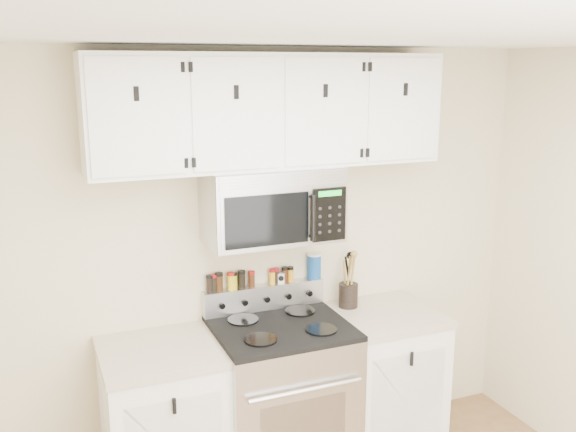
# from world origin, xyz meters

# --- Properties ---
(back_wall) EXTENTS (3.50, 0.01, 2.50)m
(back_wall) POSITION_xyz_m (0.00, 1.75, 1.25)
(back_wall) COLOR beige
(back_wall) RESTS_ON floor
(ceiling) EXTENTS (3.50, 3.50, 0.01)m
(ceiling) POSITION_xyz_m (0.00, 0.00, 2.50)
(ceiling) COLOR white
(ceiling) RESTS_ON back_wall
(range) EXTENTS (0.76, 0.65, 1.10)m
(range) POSITION_xyz_m (0.00, 1.43, 0.49)
(range) COLOR #B7B7BA
(range) RESTS_ON floor
(base_cabinet_left) EXTENTS (0.64, 0.62, 0.92)m
(base_cabinet_left) POSITION_xyz_m (-0.69, 1.45, 0.46)
(base_cabinet_left) COLOR white
(base_cabinet_left) RESTS_ON floor
(base_cabinet_right) EXTENTS (0.64, 0.62, 0.92)m
(base_cabinet_right) POSITION_xyz_m (0.69, 1.45, 0.46)
(base_cabinet_right) COLOR white
(base_cabinet_right) RESTS_ON floor
(microwave) EXTENTS (0.76, 0.44, 0.42)m
(microwave) POSITION_xyz_m (0.00, 1.55, 1.63)
(microwave) COLOR #9E9EA3
(microwave) RESTS_ON back_wall
(upper_cabinets) EXTENTS (2.00, 0.35, 0.62)m
(upper_cabinets) POSITION_xyz_m (-0.00, 1.58, 2.15)
(upper_cabinets) COLOR white
(upper_cabinets) RESTS_ON back_wall
(utensil_crock) EXTENTS (0.12, 0.12, 0.35)m
(utensil_crock) POSITION_xyz_m (0.52, 1.61, 1.01)
(utensil_crock) COLOR black
(utensil_crock) RESTS_ON base_cabinet_right
(kitchen_timer) EXTENTS (0.07, 0.06, 0.06)m
(kitchen_timer) POSITION_xyz_m (0.10, 1.71, 1.13)
(kitchen_timer) COLOR white
(kitchen_timer) RESTS_ON range
(salt_canister) EXTENTS (0.09, 0.09, 0.16)m
(salt_canister) POSITION_xyz_m (0.33, 1.71, 1.18)
(salt_canister) COLOR #164B99
(salt_canister) RESTS_ON range
(spice_jar_0) EXTENTS (0.04, 0.04, 0.10)m
(spice_jar_0) POSITION_xyz_m (-0.34, 1.71, 1.15)
(spice_jar_0) COLOR black
(spice_jar_0) RESTS_ON range
(spice_jar_1) EXTENTS (0.04, 0.04, 0.11)m
(spice_jar_1) POSITION_xyz_m (-0.31, 1.71, 1.15)
(spice_jar_1) COLOR black
(spice_jar_1) RESTS_ON range
(spice_jar_2) EXTENTS (0.05, 0.05, 0.11)m
(spice_jar_2) POSITION_xyz_m (-0.28, 1.71, 1.16)
(spice_jar_2) COLOR #3C210E
(spice_jar_2) RESTS_ON range
(spice_jar_3) EXTENTS (0.05, 0.05, 0.10)m
(spice_jar_3) POSITION_xyz_m (-0.21, 1.71, 1.15)
(spice_jar_3) COLOR yellow
(spice_jar_3) RESTS_ON range
(spice_jar_4) EXTENTS (0.04, 0.04, 0.10)m
(spice_jar_4) POSITION_xyz_m (-0.19, 1.71, 1.15)
(spice_jar_4) COLOR gold
(spice_jar_4) RESTS_ON range
(spice_jar_5) EXTENTS (0.04, 0.04, 0.11)m
(spice_jar_5) POSITION_xyz_m (-0.14, 1.71, 1.15)
(spice_jar_5) COLOR black
(spice_jar_5) RESTS_ON range
(spice_jar_6) EXTENTS (0.04, 0.04, 0.10)m
(spice_jar_6) POSITION_xyz_m (-0.08, 1.71, 1.15)
(spice_jar_6) COLOR #3E1F0E
(spice_jar_6) RESTS_ON range
(spice_jar_7) EXTENTS (0.04, 0.04, 0.09)m
(spice_jar_7) POSITION_xyz_m (0.05, 1.71, 1.15)
(spice_jar_7) COLOR gold
(spice_jar_7) RESTS_ON range
(spice_jar_8) EXTENTS (0.04, 0.04, 0.10)m
(spice_jar_8) POSITION_xyz_m (0.08, 1.71, 1.15)
(spice_jar_8) COLOR black
(spice_jar_8) RESTS_ON range
(spice_jar_9) EXTENTS (0.04, 0.04, 0.10)m
(spice_jar_9) POSITION_xyz_m (0.14, 1.71, 1.15)
(spice_jar_9) COLOR #3D1D0E
(spice_jar_9) RESTS_ON range
(spice_jar_10) EXTENTS (0.04, 0.04, 0.09)m
(spice_jar_10) POSITION_xyz_m (0.17, 1.71, 1.15)
(spice_jar_10) COLOR orange
(spice_jar_10) RESTS_ON range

